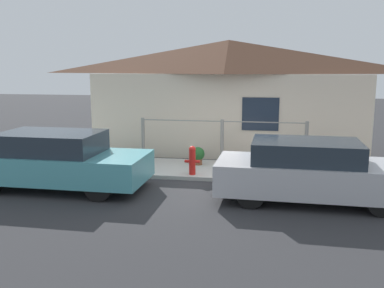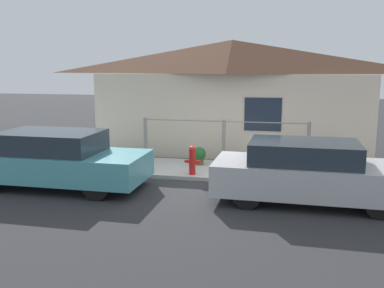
{
  "view_description": "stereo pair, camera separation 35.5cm",
  "coord_description": "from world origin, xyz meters",
  "px_view_note": "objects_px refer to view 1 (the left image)",
  "views": [
    {
      "loc": [
        1.27,
        -10.4,
        2.9
      ],
      "look_at": [
        -0.61,
        0.3,
        0.9
      ],
      "focal_mm": 40.0,
      "sensor_mm": 36.0,
      "label": 1
    },
    {
      "loc": [
        1.62,
        -10.33,
        2.9
      ],
      "look_at": [
        -0.61,
        0.3,
        0.9
      ],
      "focal_mm": 40.0,
      "sensor_mm": 36.0,
      "label": 2
    }
  ],
  "objects_px": {
    "car_left": "(57,160)",
    "car_right": "(311,171)",
    "fire_hydrant": "(192,160)",
    "potted_plant_near_hydrant": "(198,155)"
  },
  "relations": [
    {
      "from": "car_right",
      "to": "fire_hydrant",
      "type": "distance_m",
      "value": 3.2
    },
    {
      "from": "car_right",
      "to": "fire_hydrant",
      "type": "height_order",
      "value": "car_right"
    },
    {
      "from": "car_left",
      "to": "potted_plant_near_hydrant",
      "type": "height_order",
      "value": "car_left"
    },
    {
      "from": "car_left",
      "to": "car_right",
      "type": "relative_size",
      "value": 1.03
    },
    {
      "from": "potted_plant_near_hydrant",
      "to": "fire_hydrant",
      "type": "bearing_deg",
      "value": -88.1
    },
    {
      "from": "car_right",
      "to": "potted_plant_near_hydrant",
      "type": "xyz_separation_m",
      "value": [
        -2.88,
        2.6,
        -0.29
      ]
    },
    {
      "from": "car_left",
      "to": "car_right",
      "type": "xyz_separation_m",
      "value": [
        5.86,
        0.0,
        -0.02
      ]
    },
    {
      "from": "potted_plant_near_hydrant",
      "to": "car_right",
      "type": "bearing_deg",
      "value": -42.11
    },
    {
      "from": "car_left",
      "to": "fire_hydrant",
      "type": "bearing_deg",
      "value": 26.46
    },
    {
      "from": "car_right",
      "to": "fire_hydrant",
      "type": "xyz_separation_m",
      "value": [
        -2.84,
        1.46,
        -0.17
      ]
    }
  ]
}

